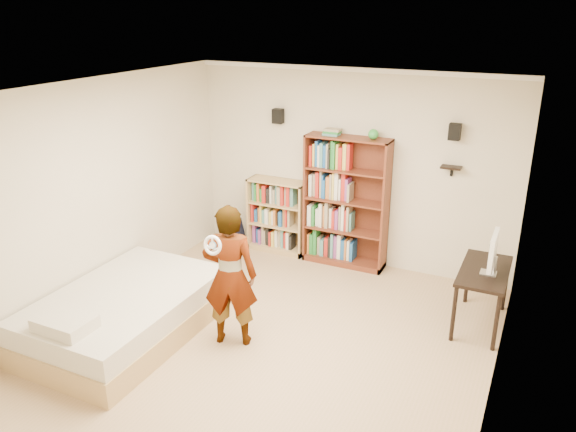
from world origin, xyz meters
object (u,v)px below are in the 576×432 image
low_bookshelf (278,216)px  computer_desk (481,297)px  daybed (125,308)px  tall_bookshelf (346,203)px  person (230,276)px

low_bookshelf → computer_desk: low_bookshelf is taller
computer_desk → daybed: bearing=-151.6°
tall_bookshelf → daybed: tall_bookshelf is taller
daybed → low_bookshelf: bearing=80.0°
tall_bookshelf → low_bookshelf: tall_bookshelf is taller
low_bookshelf → daybed: 2.82m
tall_bookshelf → computer_desk: tall_bookshelf is taller
person → tall_bookshelf: bearing=-119.5°
tall_bookshelf → person: size_ratio=1.16×
tall_bookshelf → daybed: 3.22m
computer_desk → person: bearing=-147.5°
low_bookshelf → computer_desk: 3.14m
computer_desk → person: 2.84m
low_bookshelf → computer_desk: bearing=-16.3°
low_bookshelf → tall_bookshelf: bearing=-0.3°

